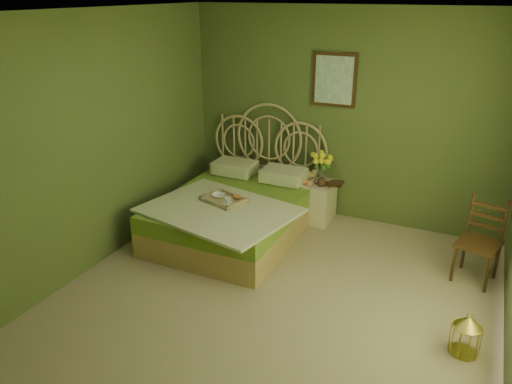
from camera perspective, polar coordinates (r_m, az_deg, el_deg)
The scene contains 13 objects.
floor at distance 4.81m, azimuth 1.58°, elevation -12.81°, with size 4.50×4.50×0.00m, color tan.
ceiling at distance 3.94m, azimuth 2.00°, elevation 19.87°, with size 4.50×4.50×0.00m, color silver.
wall_back at distance 6.25m, azimuth 10.06°, elevation 8.37°, with size 4.00×4.00×0.00m, color #586434.
wall_left at distance 5.27m, azimuth -18.69°, elevation 4.96°, with size 4.50×4.50×0.00m, color #586434.
wall_art at distance 6.17m, azimuth 8.93°, elevation 12.54°, with size 0.54×0.04×0.64m.
bed at distance 5.99m, azimuth -2.23°, elevation -1.98°, with size 1.77×2.24×1.39m.
nightstand at distance 6.37m, azimuth 6.79°, elevation -0.22°, with size 0.47×0.47×0.94m.
chair at distance 5.48m, azimuth 24.24°, elevation -4.49°, with size 0.46×0.46×0.86m.
birdcage at distance 4.51m, azimuth 22.87°, elevation -14.86°, with size 0.23×0.23×0.35m.
book_lower at distance 6.26m, azimuth 8.38°, elevation 1.02°, with size 0.17×0.22×0.02m, color #381E0F.
book_upper at distance 6.26m, azimuth 8.39°, elevation 1.19°, with size 0.16×0.22×0.02m, color #472819.
cereal_bowl at distance 5.75m, azimuth -4.33°, elevation -0.42°, with size 0.15×0.15×0.04m, color white.
coffee_cup at distance 5.57m, azimuth -3.26°, elevation -0.98°, with size 0.07×0.07×0.07m, color white.
Camera 1 is at (1.54, -3.62, 2.76)m, focal length 35.00 mm.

